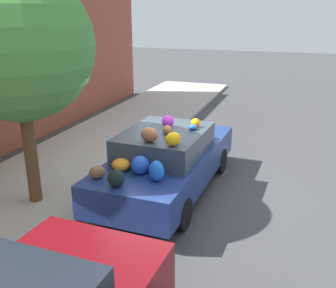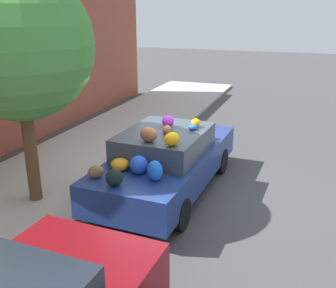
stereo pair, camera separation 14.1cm
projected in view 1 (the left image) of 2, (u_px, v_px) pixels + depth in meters
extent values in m
plane|color=#424244|center=(170.00, 190.00, 8.31)|extent=(60.00, 60.00, 0.00)
cube|color=#B2ADA3|center=(60.00, 172.00, 9.12)|extent=(24.00, 3.20, 0.11)
cylinder|color=brown|center=(30.00, 151.00, 7.34)|extent=(0.24, 0.24, 2.01)
sphere|color=#47933D|center=(18.00, 45.00, 6.71)|extent=(2.64, 2.64, 2.64)
cylinder|color=red|center=(131.00, 147.00, 9.77)|extent=(0.20, 0.20, 0.55)
sphere|color=red|center=(131.00, 134.00, 9.66)|extent=(0.18, 0.18, 0.18)
cube|color=navy|center=(168.00, 164.00, 8.13)|extent=(4.41, 1.88, 0.61)
cube|color=#333D47|center=(165.00, 142.00, 7.80)|extent=(2.01, 1.58, 0.47)
cylinder|color=black|center=(158.00, 152.00, 9.69)|extent=(0.58, 0.20, 0.58)
cylinder|color=black|center=(220.00, 161.00, 9.15)|extent=(0.58, 0.20, 0.58)
cylinder|color=black|center=(102.00, 199.00, 7.31)|extent=(0.58, 0.20, 0.58)
cylinder|color=black|center=(183.00, 214.00, 6.77)|extent=(0.58, 0.20, 0.58)
ellipsoid|color=red|center=(198.00, 127.00, 9.16)|extent=(0.38, 0.41, 0.28)
sphere|color=#956136|center=(167.00, 130.00, 7.49)|extent=(0.24, 0.24, 0.18)
sphere|color=blue|center=(140.00, 165.00, 6.85)|extent=(0.35, 0.35, 0.33)
ellipsoid|color=#945738|center=(149.00, 135.00, 7.06)|extent=(0.33, 0.39, 0.27)
sphere|color=black|center=(116.00, 178.00, 6.37)|extent=(0.38, 0.38, 0.29)
ellipsoid|color=white|center=(196.00, 135.00, 8.68)|extent=(0.52, 0.51, 0.21)
ellipsoid|color=gold|center=(175.00, 126.00, 9.45)|extent=(0.27, 0.26, 0.14)
ellipsoid|color=gold|center=(173.00, 139.00, 6.86)|extent=(0.38, 0.35, 0.24)
ellipsoid|color=blue|center=(157.00, 171.00, 6.58)|extent=(0.41, 0.40, 0.35)
sphere|color=orange|center=(196.00, 123.00, 7.94)|extent=(0.26, 0.26, 0.18)
sphere|color=purple|center=(168.00, 121.00, 7.93)|extent=(0.32, 0.32, 0.25)
sphere|color=white|center=(183.00, 129.00, 8.93)|extent=(0.46, 0.46, 0.33)
sphere|color=black|center=(140.00, 169.00, 6.93)|extent=(0.15, 0.15, 0.14)
sphere|color=pink|center=(198.00, 125.00, 9.37)|extent=(0.31, 0.31, 0.23)
ellipsoid|color=green|center=(196.00, 123.00, 9.67)|extent=(0.23, 0.23, 0.18)
ellipsoid|color=brown|center=(97.00, 172.00, 6.68)|extent=(0.33, 0.34, 0.22)
ellipsoid|color=orange|center=(121.00, 165.00, 7.01)|extent=(0.48, 0.48, 0.22)
sphere|color=white|center=(206.00, 133.00, 8.70)|extent=(0.37, 0.37, 0.29)
ellipsoid|color=blue|center=(193.00, 127.00, 7.78)|extent=(0.24, 0.23, 0.11)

